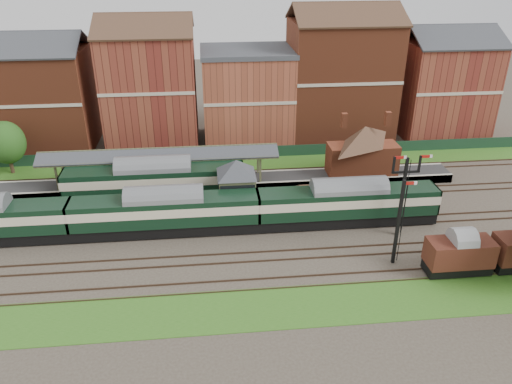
{
  "coord_description": "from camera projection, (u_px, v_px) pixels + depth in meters",
  "views": [
    {
      "loc": [
        -5.68,
        -41.96,
        25.22
      ],
      "look_at": [
        -1.15,
        2.0,
        3.0
      ],
      "focal_mm": 35.0,
      "sensor_mm": 36.0,
      "label": 1
    }
  ],
  "objects": [
    {
      "name": "dmu_train",
      "position": [
        165.0,
        212.0,
        47.16
      ],
      "size": [
        52.98,
        2.79,
        4.07
      ],
      "color": "black",
      "rests_on": "ground"
    },
    {
      "name": "signal_box",
      "position": [
        237.0,
        186.0,
        50.32
      ],
      "size": [
        5.4,
        5.4,
        6.0
      ],
      "color": "#687A57",
      "rests_on": "ground"
    },
    {
      "name": "ground",
      "position": [
        270.0,
        228.0,
        49.14
      ],
      "size": [
        160.0,
        160.0,
        0.0
      ],
      "primitive_type": "plane",
      "color": "#473D33",
      "rests_on": "ground"
    },
    {
      "name": "brick_hut",
      "position": [
        313.0,
        199.0,
        51.95
      ],
      "size": [
        3.2,
        2.64,
        2.94
      ],
      "color": "maroon",
      "rests_on": "ground"
    },
    {
      "name": "fence",
      "position": [
        252.0,
        152.0,
        64.8
      ],
      "size": [
        90.0,
        0.12,
        1.5
      ],
      "primitive_type": "cube",
      "color": "#193823",
      "rests_on": "ground"
    },
    {
      "name": "platform",
      "position": [
        216.0,
        183.0,
        57.12
      ],
      "size": [
        55.0,
        3.4,
        1.0
      ],
      "primitive_type": "cube",
      "color": "#2D2D2D",
      "rests_on": "ground"
    },
    {
      "name": "platform_railcar",
      "position": [
        155.0,
        181.0,
        52.73
      ],
      "size": [
        18.9,
        2.98,
        4.35
      ],
      "color": "black",
      "rests_on": "ground"
    },
    {
      "name": "tree_back",
      "position": [
        6.0,
        143.0,
        58.97
      ],
      "size": [
        4.48,
        4.48,
        6.55
      ],
      "color": "#382619",
      "rests_on": "ground"
    },
    {
      "name": "canopy",
      "position": [
        160.0,
        152.0,
        54.74
      ],
      "size": [
        26.0,
        3.89,
        4.08
      ],
      "color": "#4E5032",
      "rests_on": "platform"
    },
    {
      "name": "grass_front",
      "position": [
        289.0,
        307.0,
        38.46
      ],
      "size": [
        90.0,
        5.0,
        0.06
      ],
      "primitive_type": "cube",
      "color": "#2D6619",
      "rests_on": "ground"
    },
    {
      "name": "goods_van_a",
      "position": [
        459.0,
        254.0,
        41.65
      ],
      "size": [
        5.43,
        2.35,
        3.3
      ],
      "color": "black",
      "rests_on": "ground"
    },
    {
      "name": "town_backdrop",
      "position": [
        246.0,
        91.0,
        68.2
      ],
      "size": [
        69.0,
        10.0,
        16.0
      ],
      "color": "brown",
      "rests_on": "ground"
    },
    {
      "name": "semaphore_bracket",
      "position": [
        403.0,
        191.0,
        45.94
      ],
      "size": [
        3.6,
        0.25,
        8.18
      ],
      "color": "black",
      "rests_on": "ground"
    },
    {
      "name": "grass_back",
      "position": [
        254.0,
        163.0,
        63.35
      ],
      "size": [
        90.0,
        4.5,
        0.06
      ],
      "primitive_type": "cube",
      "color": "#2D6619",
      "rests_on": "ground"
    },
    {
      "name": "semaphore_siding",
      "position": [
        399.0,
        221.0,
        41.97
      ],
      "size": [
        1.23,
        0.25,
        8.0
      ],
      "color": "black",
      "rests_on": "ground"
    },
    {
      "name": "station_building",
      "position": [
        363.0,
        149.0,
        57.13
      ],
      "size": [
        8.1,
        8.1,
        5.9
      ],
      "color": "brown",
      "rests_on": "platform"
    }
  ]
}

